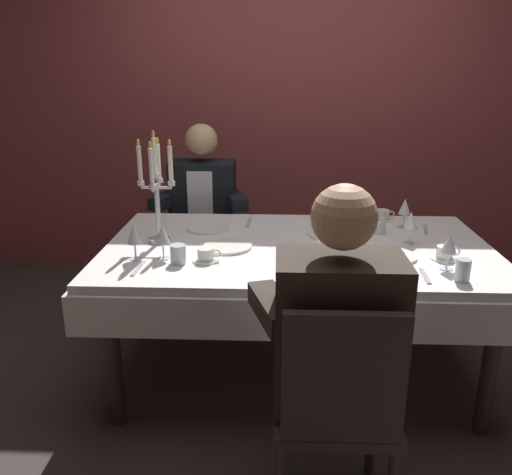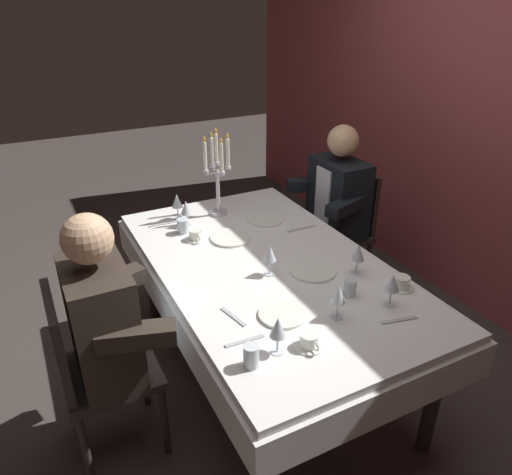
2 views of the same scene
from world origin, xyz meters
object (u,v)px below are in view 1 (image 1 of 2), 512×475
Objects in this scene: wine_glass_0 at (411,221)px; seated_diner_1 at (338,333)px; wine_glass_1 at (405,208)px; coffee_cup_0 at (445,253)px; water_tumbler_2 at (463,270)px; seated_diner_0 at (203,201)px; water_tumbler_1 at (178,254)px; wine_glass_6 at (320,226)px; wine_glass_4 at (162,235)px; coffee_cup_1 at (383,216)px; coffee_cup_2 at (206,255)px; wine_glass_2 at (134,236)px; candelabra at (157,191)px; dinner_plate_3 at (394,256)px; dining_table at (297,267)px; dinner_plate_1 at (208,228)px; dinner_plate_0 at (331,234)px; wine_glass_5 at (349,205)px; wine_glass_3 at (449,244)px; water_tumbler_0 at (380,226)px; dinner_plate_2 at (228,246)px.

wine_glass_0 is 0.13× the size of seated_diner_1.
wine_glass_1 is 0.50m from coffee_cup_0.
seated_diner_0 reaches higher than water_tumbler_2.
wine_glass_6 is at bearing 19.48° from water_tumbler_1.
wine_glass_6 is 1.91× the size of water_tumbler_1.
wine_glass_1 is 0.60m from wine_glass_6.
wine_glass_4 is (-1.21, -0.53, 0.00)m from wine_glass_1.
water_tumbler_1 is 1.22m from coffee_cup_0.
wine_glass_6 is (-0.45, -0.09, -0.00)m from wine_glass_0.
coffee_cup_0 is 1.00× the size of coffee_cup_1.
wine_glass_6 is 0.57m from coffee_cup_2.
water_tumbler_2 is at bearing -7.79° from wine_glass_2.
wine_glass_6 is at bearing -4.51° from candelabra.
candelabra reaches higher than wine_glass_4.
water_tumbler_2 is 1.10m from coffee_cup_2.
dinner_plate_3 is 0.63m from coffee_cup_1.
seated_diner_0 is at bearing 134.48° from dinner_plate_3.
seated_diner_0 is (-1.25, 1.32, -0.05)m from water_tumbler_2.
dining_table is at bearing 146.87° from water_tumbler_2.
dinner_plate_1 is 0.66m from seated_diner_0.
candelabra is at bearing 106.64° from wine_glass_4.
coffee_cup_1 is 1.00× the size of coffee_cup_2.
dinner_plate_1 is 1.39× the size of wine_glass_4.
dinner_plate_0 is at bearing 42.68° from dining_table.
dinner_plate_3 is (0.26, -0.33, 0.00)m from dinner_plate_0.
wine_glass_5 is at bearing 57.99° from dinner_plate_0.
water_tumbler_1 is (-1.18, 0.03, -0.07)m from wine_glass_3.
dining_table is at bearing -155.84° from water_tumbler_0.
candelabra is 0.44m from dinner_plate_2.
wine_glass_2 is 1.24× the size of coffee_cup_1.
water_tumbler_1 is (-0.65, -0.23, -0.07)m from wine_glass_6.
seated_diner_0 reaches higher than coffee_cup_2.
dinner_plate_1 is at bearing 169.08° from wine_glass_0.
wine_glass_2 is at bearing -102.06° from candelabra.
seated_diner_1 is at bearing -106.66° from coffee_cup_1.
water_tumbler_2 is (1.41, -0.19, -0.07)m from wine_glass_2.
dinner_plate_3 is 2.50× the size of water_tumbler_1.
wine_glass_5 is (-0.14, 0.51, 0.11)m from dinner_plate_3.
dinner_plate_3 is (0.91, -0.40, 0.00)m from dinner_plate_1.
coffee_cup_1 is at bearing 73.34° from seated_diner_1.
wine_glass_2 is 1.39m from wine_glass_3.
wine_glass_6 reaches higher than dining_table.
dinner_plate_0 is 0.42m from dinner_plate_3.
coffee_cup_1 is at bearing 31.28° from dinner_plate_2.
wine_glass_5 is 1.04m from seated_diner_0.
seated_diner_1 reaches higher than wine_glass_0.
dinner_plate_2 is 1.45× the size of wine_glass_2.
coffee_cup_1 is 0.11× the size of seated_diner_0.
wine_glass_1 is (0.41, 0.15, 0.11)m from dinner_plate_0.
coffee_cup_0 is (1.36, -0.19, -0.23)m from candelabra.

